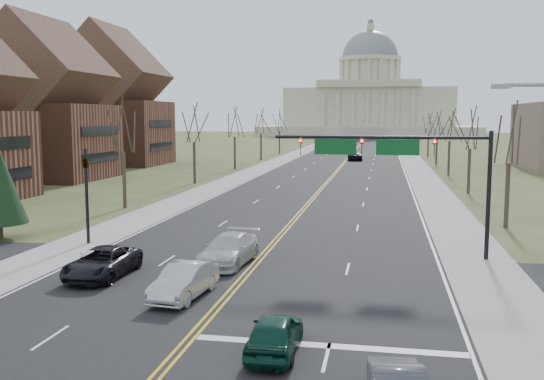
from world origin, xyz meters
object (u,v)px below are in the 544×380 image
at_px(signal_mast, 396,156).
at_px(signal_left, 86,185).
at_px(car_far_nb, 355,156).
at_px(car_sb_inner_second, 229,250).
at_px(car_sb_outer_lead, 102,263).
at_px(car_sb_inner_lead, 184,281).
at_px(car_far_sb, 346,144).
at_px(car_nb_inner_lead, 275,333).

relative_size(signal_mast, signal_left, 2.02).
xyz_separation_m(signal_left, car_far_nb, (13.05, 77.07, -2.94)).
bearing_deg(signal_mast, signal_left, 180.00).
xyz_separation_m(signal_mast, car_sb_inner_second, (-8.86, -3.62, -4.95)).
height_order(signal_left, car_sb_outer_lead, signal_left).
relative_size(car_sb_inner_second, car_far_nb, 1.00).
bearing_deg(car_sb_inner_lead, signal_mast, 53.05).
height_order(car_sb_inner_lead, car_sb_outer_lead, car_sb_inner_lead).
xyz_separation_m(car_sb_inner_lead, car_far_sb, (-1.22, 135.46, -0.01)).
xyz_separation_m(signal_mast, signal_left, (-18.95, 0.00, -2.05)).
bearing_deg(car_nb_inner_lead, car_sb_inner_second, -69.21).
distance_m(signal_left, car_far_sb, 125.81).
xyz_separation_m(signal_left, car_sb_outer_lead, (4.55, -7.35, -2.98)).
height_order(signal_left, car_far_sb, signal_left).
relative_size(car_sb_outer_lead, car_far_nb, 0.95).
bearing_deg(car_far_nb, car_far_sb, -89.33).
distance_m(car_sb_outer_lead, car_sb_inner_second, 6.68).
relative_size(car_sb_outer_lead, car_sb_inner_second, 0.95).
xyz_separation_m(car_sb_inner_lead, car_far_nb, (3.37, 87.03, 0.02)).
relative_size(car_nb_inner_lead, car_far_sb, 0.93).
bearing_deg(car_sb_inner_second, signal_mast, 27.25).
bearing_deg(car_nb_inner_lead, car_far_sb, -88.16).
xyz_separation_m(signal_mast, car_sb_inner_lead, (-9.26, -9.96, -5.00)).
xyz_separation_m(car_nb_inner_lead, car_sb_inner_lead, (-5.06, 5.49, 0.06)).
height_order(signal_left, car_sb_inner_lead, signal_left).
xyz_separation_m(car_nb_inner_lead, car_far_sb, (-6.28, 140.95, 0.05)).
bearing_deg(car_nb_inner_lead, car_sb_outer_lead, -39.18).
bearing_deg(signal_mast, car_sb_outer_lead, -152.95).
height_order(signal_mast, car_far_nb, signal_mast).
bearing_deg(car_nb_inner_lead, car_far_nb, -89.66).
bearing_deg(car_far_nb, car_nb_inner_lead, 86.30).
relative_size(signal_left, car_nb_inner_lead, 1.49).
bearing_deg(car_far_sb, car_far_nb, -83.60).
bearing_deg(signal_left, signal_mast, -0.00).
relative_size(signal_left, car_sb_inner_second, 1.09).
distance_m(signal_mast, car_far_nb, 77.45).
distance_m(signal_mast, car_far_sb, 126.03).
relative_size(signal_left, car_far_sb, 1.39).
distance_m(car_nb_inner_lead, car_sb_outer_lead, 13.02).
relative_size(car_far_nb, car_far_sb, 1.27).
bearing_deg(car_sb_inner_second, car_sb_outer_lead, -140.96).
bearing_deg(signal_left, car_sb_inner_lead, -45.80).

